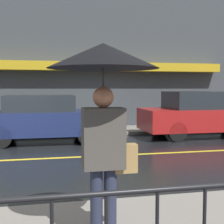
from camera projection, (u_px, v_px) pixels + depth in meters
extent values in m
plane|color=black|center=(6.00, 160.00, 7.42)|extent=(80.00, 80.00, 0.00)
cube|color=slate|center=(21.00, 133.00, 11.63)|extent=(28.00, 1.97, 0.11)
cube|color=gold|center=(6.00, 160.00, 7.42)|extent=(25.20, 0.12, 0.01)
cube|color=#383D42|center=(21.00, 46.00, 12.48)|extent=(28.00, 0.30, 6.80)
cube|color=#B79319|center=(21.00, 65.00, 12.13)|extent=(16.80, 0.55, 0.35)
cylinder|color=#23283D|center=(96.00, 205.00, 3.24)|extent=(0.13, 0.13, 0.79)
cylinder|color=#23283D|center=(110.00, 204.00, 3.27)|extent=(0.13, 0.13, 0.79)
cube|color=#47423D|center=(103.00, 138.00, 3.20)|extent=(0.43, 0.26, 0.62)
sphere|color=#C17756|center=(103.00, 97.00, 3.17)|extent=(0.22, 0.22, 0.22)
cylinder|color=#262628|center=(103.00, 104.00, 3.17)|extent=(0.02, 0.02, 0.71)
cone|color=black|center=(103.00, 56.00, 3.13)|extent=(1.13, 1.13, 0.26)
cube|color=#9E7A47|center=(125.00, 158.00, 3.26)|extent=(0.24, 0.12, 0.30)
cube|color=#19234C|center=(45.00, 122.00, 9.88)|extent=(4.06, 1.79, 0.73)
cube|color=#1E2328|center=(40.00, 103.00, 9.80)|extent=(2.11, 1.65, 0.50)
cylinder|color=black|center=(82.00, 128.00, 10.93)|extent=(0.65, 0.22, 0.65)
cylinder|color=black|center=(88.00, 134.00, 9.40)|extent=(0.65, 0.22, 0.65)
cylinder|color=black|center=(7.00, 130.00, 10.41)|extent=(0.65, 0.22, 0.65)
cylinder|color=black|center=(0.00, 137.00, 8.88)|extent=(0.65, 0.22, 0.65)
cube|color=maroon|center=(206.00, 119.00, 11.03)|extent=(4.57, 1.77, 0.74)
cube|color=#1E2328|center=(201.00, 100.00, 10.94)|extent=(2.37, 1.63, 0.60)
cylinder|color=black|center=(160.00, 126.00, 11.52)|extent=(0.63, 0.22, 0.63)
cylinder|color=black|center=(177.00, 132.00, 10.00)|extent=(0.63, 0.22, 0.63)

